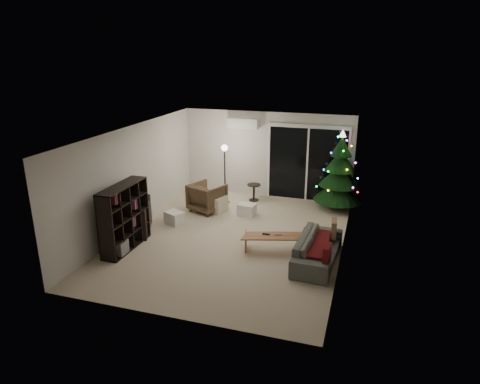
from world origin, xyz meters
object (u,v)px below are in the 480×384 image
at_px(bookshelf, 117,216).
at_px(coffee_table, 273,244).
at_px(media_cabinet, 139,217).
at_px(armchair, 207,197).
at_px(christmas_tree, 340,170).
at_px(sofa, 318,249).

distance_m(bookshelf, coffee_table, 3.44).
relative_size(bookshelf, media_cabinet, 1.23).
distance_m(armchair, christmas_tree, 3.66).
bearing_deg(sofa, bookshelf, 101.31).
relative_size(media_cabinet, christmas_tree, 0.54).
bearing_deg(media_cabinet, christmas_tree, 12.06).
height_order(armchair, sofa, armchair).
height_order(media_cabinet, christmas_tree, christmas_tree).
relative_size(media_cabinet, sofa, 0.61).
bearing_deg(armchair, sofa, 168.66).
height_order(media_cabinet, coffee_table, media_cabinet).
relative_size(armchair, christmas_tree, 0.39).
relative_size(bookshelf, armchair, 1.73).
xyz_separation_m(media_cabinet, coffee_table, (3.32, -0.15, -0.17)).
relative_size(armchair, coffee_table, 0.66).
distance_m(sofa, christmas_tree, 3.40).
bearing_deg(coffee_table, armchair, 122.86).
xyz_separation_m(bookshelf, media_cabinet, (0.00, 0.88, -0.36)).
relative_size(bookshelf, sofa, 0.76).
bearing_deg(coffee_table, christmas_tree, 54.43).
distance_m(bookshelf, christmas_tree, 5.90).
height_order(armchair, christmas_tree, christmas_tree).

